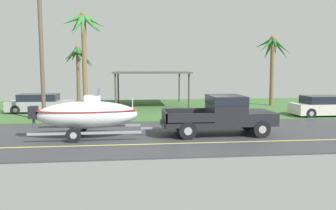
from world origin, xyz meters
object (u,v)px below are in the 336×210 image
object	(u,v)px
utility_pole	(41,44)
carport_awning	(151,73)
parked_sedan_far	(42,104)
parked_sedan_near	(325,106)
boat_on_trailer	(87,115)
palm_tree_near_right	(273,54)
pickup_truck_towing	(225,113)
palm_tree_mid	(79,61)
palm_tree_near_left	(84,33)

from	to	relation	value
utility_pole	carport_awning	bearing A→B (deg)	48.33
parked_sedan_far	parked_sedan_near	bearing A→B (deg)	-11.30
boat_on_trailer	palm_tree_near_right	world-z (taller)	palm_tree_near_right
palm_tree_near_right	boat_on_trailer	bearing A→B (deg)	-140.09
carport_awning	utility_pole	bearing A→B (deg)	-131.67
pickup_truck_towing	palm_tree_near_right	bearing A→B (deg)	57.53
parked_sedan_far	palm_tree_mid	bearing A→B (deg)	49.34
pickup_truck_towing	palm_tree_near_left	bearing A→B (deg)	130.77
parked_sedan_near	palm_tree_mid	xyz separation A→B (m)	(-16.99, 6.55, 3.08)
palm_tree_near_left	carport_awning	bearing A→B (deg)	34.20
parked_sedan_near	palm_tree_near_right	xyz separation A→B (m)	(-0.96, 6.44, 3.76)
carport_awning	palm_tree_near_left	distance (m)	6.67
pickup_truck_towing	utility_pole	size ratio (longest dim) A/B	0.62
palm_tree_near_left	palm_tree_mid	size ratio (longest dim) A/B	1.45
boat_on_trailer	utility_pole	xyz separation A→B (m)	(-3.15, 4.80, 3.51)
parked_sedan_far	carport_awning	size ratio (longest dim) A/B	0.77
pickup_truck_towing	parked_sedan_near	distance (m)	9.88
pickup_truck_towing	carport_awning	distance (m)	12.90
parked_sedan_far	palm_tree_near_right	world-z (taller)	palm_tree_near_right
palm_tree_near_left	utility_pole	bearing A→B (deg)	-113.36
pickup_truck_towing	carport_awning	size ratio (longest dim) A/B	0.90
parked_sedan_near	palm_tree_near_left	bearing A→B (deg)	166.62
palm_tree_near_right	utility_pole	bearing A→B (deg)	-158.11
boat_on_trailer	parked_sedan_near	size ratio (longest dim) A/B	1.32
pickup_truck_towing	palm_tree_mid	xyz separation A→B (m)	(-8.61, 11.78, 2.69)
palm_tree_near_right	palm_tree_mid	size ratio (longest dim) A/B	1.19
parked_sedan_near	utility_pole	distance (m)	18.48
palm_tree_near_left	palm_tree_mid	bearing A→B (deg)	106.20
boat_on_trailer	parked_sedan_far	bearing A→B (deg)	115.87
parked_sedan_near	palm_tree_near_left	size ratio (longest dim) A/B	0.63
parked_sedan_near	carport_awning	size ratio (longest dim) A/B	0.73
pickup_truck_towing	carport_awning	xyz separation A→B (m)	(-2.86, 12.46, 1.75)
boat_on_trailer	palm_tree_near_right	size ratio (longest dim) A/B	1.00
carport_awning	palm_tree_mid	bearing A→B (deg)	-173.28
boat_on_trailer	palm_tree_near_right	distance (m)	18.49
pickup_truck_towing	parked_sedan_far	size ratio (longest dim) A/B	1.17
carport_awning	utility_pole	world-z (taller)	utility_pole
palm_tree_near_left	utility_pole	size ratio (longest dim) A/B	0.81
palm_tree_near_right	pickup_truck_towing	bearing A→B (deg)	-122.47
boat_on_trailer	utility_pole	size ratio (longest dim) A/B	0.67
parked_sedan_far	utility_pole	size ratio (longest dim) A/B	0.53
pickup_truck_towing	palm_tree_near_left	distance (m)	12.85
pickup_truck_towing	boat_on_trailer	size ratio (longest dim) A/B	0.93
palm_tree_mid	parked_sedan_near	bearing A→B (deg)	-21.09
pickup_truck_towing	boat_on_trailer	bearing A→B (deg)	180.00
utility_pole	pickup_truck_towing	bearing A→B (deg)	-26.36
palm_tree_near_right	utility_pole	distance (m)	18.43
palm_tree_mid	palm_tree_near_right	bearing A→B (deg)	-0.41
palm_tree_near_right	parked_sedan_near	bearing A→B (deg)	-81.52
parked_sedan_near	palm_tree_mid	distance (m)	18.47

